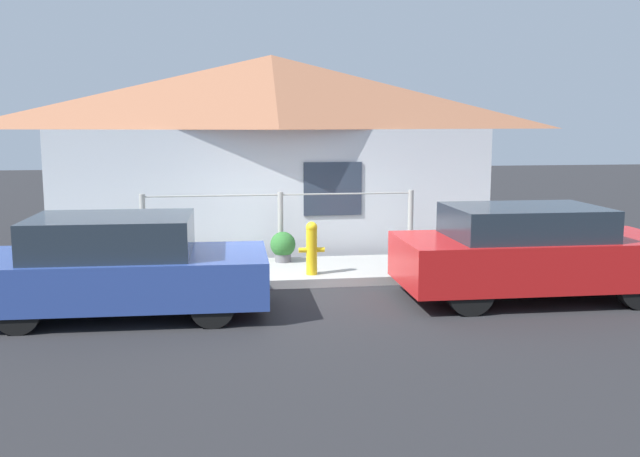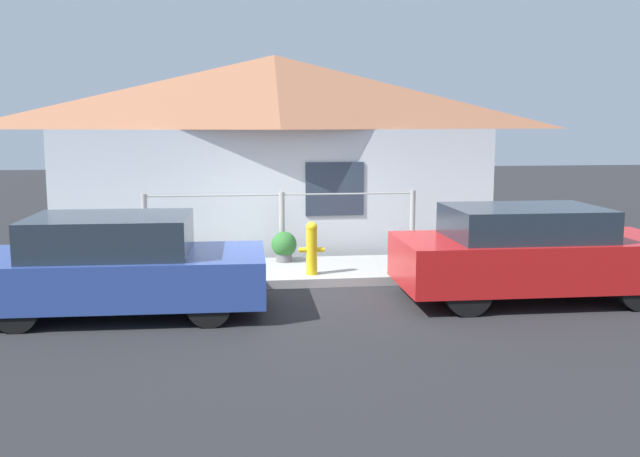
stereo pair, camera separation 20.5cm
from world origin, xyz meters
The scene contains 9 objects.
ground_plane centered at (0.00, 0.00, 0.00)m, with size 60.00×60.00×0.00m, color #262628.
sidewalk centered at (0.00, 0.95, 0.07)m, with size 24.00×1.90×0.14m.
house centered at (0.00, 3.30, 3.01)m, with size 8.69×2.23×3.88m.
fence centered at (0.00, 1.75, 0.81)m, with size 4.90×0.10×1.21m.
car_left centered at (-2.43, -1.14, 0.67)m, with size 3.86×1.89×1.34m.
car_right centered at (3.41, -1.14, 0.70)m, with size 3.98×1.83×1.37m.
fire_hydrant centered at (0.37, 0.37, 0.59)m, with size 0.42×0.19×0.86m.
potted_plant_near_hydrant centered at (0.01, 1.50, 0.43)m, with size 0.45×0.45×0.54m.
potted_plant_by_fence centered at (-1.76, 1.40, 0.39)m, with size 0.32×0.32×0.45m.
Camera 1 is at (-1.19, -10.82, 2.58)m, focal length 40.00 mm.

